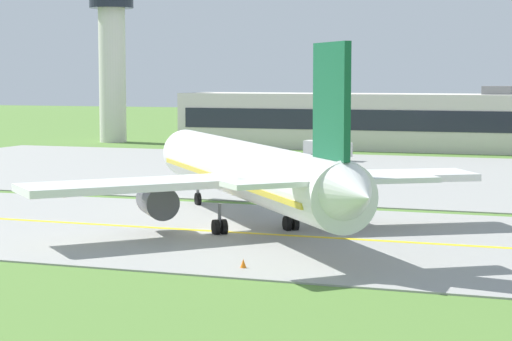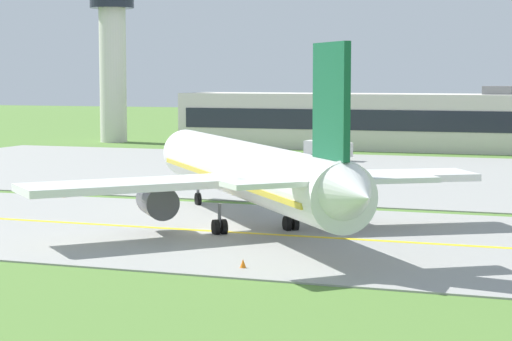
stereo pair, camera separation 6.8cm
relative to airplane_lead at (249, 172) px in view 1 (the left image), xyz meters
name	(u,v)px [view 1 (the left image)]	position (x,y,z in m)	size (l,w,h in m)	color
ground_plane	(215,233)	(-1.86, -1.84, -4.13)	(500.00, 500.00, 0.00)	#517A33
taxiway_strip	(215,232)	(-1.86, -1.84, -4.08)	(240.00, 28.00, 0.10)	gray
apron_pad	(449,177)	(8.14, 40.16, -4.08)	(140.00, 52.00, 0.10)	gray
taxiway_centreline	(215,231)	(-1.86, -1.84, -4.03)	(220.00, 0.60, 0.01)	yellow
airplane_lead	(249,172)	(0.00, 0.00, 0.00)	(29.32, 33.31, 12.70)	white
service_truck_catering	(327,149)	(-9.54, 55.67, -2.60)	(6.17, 2.81, 2.60)	silver
terminal_building	(403,122)	(-4.21, 78.19, 0.01)	(67.74, 11.19, 9.46)	beige
control_tower	(112,43)	(-52.53, 78.76, 12.08)	(7.60, 7.60, 26.91)	silver
traffic_cone_near_edge	(63,195)	(-21.62, 11.13, -3.83)	(0.44, 0.44, 0.60)	orange
traffic_cone_mid_edge	(243,264)	(4.48, -13.23, -3.83)	(0.44, 0.44, 0.60)	orange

